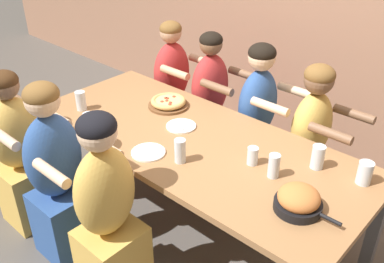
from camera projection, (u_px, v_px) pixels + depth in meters
ground_plane at (192, 226)px, 3.09m from camera, size 18.00×18.00×0.00m
dining_table at (192, 148)px, 2.75m from camera, size 2.30×0.97×0.75m
pizza_board_main at (168, 103)px, 3.09m from camera, size 0.29×0.29×0.06m
skillet_bowl at (299, 200)px, 2.10m from camera, size 0.35×0.24×0.13m
empty_plate_a at (181, 126)px, 2.84m from camera, size 0.20×0.20×0.02m
empty_plate_b at (148, 152)px, 2.56m from camera, size 0.21×0.21×0.02m
drinking_glass_a at (364, 174)px, 2.29m from camera, size 0.08×0.08×0.13m
drinking_glass_b at (318, 157)px, 2.40m from camera, size 0.07×0.07×0.14m
drinking_glass_c at (81, 102)px, 3.03m from camera, size 0.07×0.07×0.14m
drinking_glass_d at (273, 168)px, 2.33m from camera, size 0.06×0.06×0.14m
drinking_glass_e at (253, 157)px, 2.45m from camera, size 0.06×0.06×0.11m
drinking_glass_f at (180, 152)px, 2.46m from camera, size 0.07×0.07×0.15m
drinking_glass_g at (89, 124)px, 2.73m from camera, size 0.07×0.07×0.15m
diner_near_midleft at (58, 180)px, 2.64m from camera, size 0.51×0.40×1.22m
diner_far_midright at (308, 149)px, 3.00m from camera, size 0.51×0.40×1.16m
diner_near_left at (21, 157)px, 2.92m from camera, size 0.51×0.40×1.16m
diner_near_center at (108, 217)px, 2.35m from camera, size 0.51×0.40×1.21m
diner_far_midleft at (210, 109)px, 3.53m from camera, size 0.51×0.40×1.18m
diner_far_left at (173, 94)px, 3.78m from camera, size 0.51×0.40×1.18m
diner_far_center at (256, 126)px, 3.25m from camera, size 0.51×0.40×1.20m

